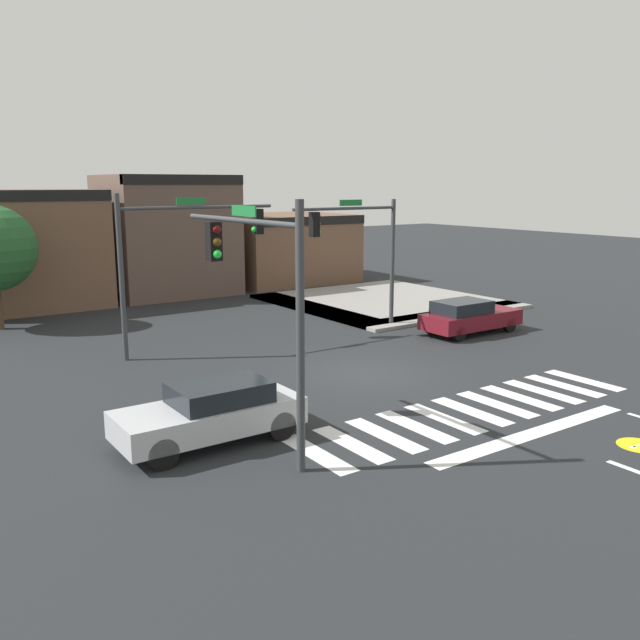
% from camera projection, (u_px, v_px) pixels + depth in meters
% --- Properties ---
extents(ground_plane, '(120.00, 120.00, 0.00)m').
position_uv_depth(ground_plane, '(366.00, 373.00, 21.51)').
color(ground_plane, '#232628').
extents(crosswalk_near, '(10.62, 2.56, 0.01)m').
position_uv_depth(crosswalk_near, '(471.00, 411.00, 17.89)').
color(crosswalk_near, silver).
rests_on(crosswalk_near, ground_plane).
extents(bike_detector_marking, '(0.98, 0.98, 0.01)m').
position_uv_depth(bike_detector_marking, '(639.00, 445.00, 15.55)').
color(bike_detector_marking, yellow).
rests_on(bike_detector_marking, ground_plane).
extents(curb_corner_northeast, '(10.00, 10.60, 0.15)m').
position_uv_depth(curb_corner_northeast, '(381.00, 303.00, 33.82)').
color(curb_corner_northeast, gray).
rests_on(curb_corner_northeast, ground_plane).
extents(storefront_row, '(22.55, 6.81, 6.46)m').
position_uv_depth(storefront_row, '(169.00, 243.00, 36.85)').
color(storefront_row, brown).
rests_on(storefront_row, ground_plane).
extents(traffic_signal_southwest, '(0.32, 5.20, 5.69)m').
position_uv_depth(traffic_signal_southwest, '(256.00, 279.00, 14.82)').
color(traffic_signal_southwest, '#383A3D').
rests_on(traffic_signal_southwest, ground_plane).
extents(traffic_signal_northeast, '(5.05, 0.32, 5.38)m').
position_uv_depth(traffic_signal_northeast, '(358.00, 240.00, 26.87)').
color(traffic_signal_northeast, '#383A3D').
rests_on(traffic_signal_northeast, ground_plane).
extents(traffic_signal_northwest, '(5.95, 0.32, 5.69)m').
position_uv_depth(traffic_signal_northwest, '(185.00, 243.00, 23.61)').
color(traffic_signal_northwest, '#383A3D').
rests_on(traffic_signal_northwest, ground_plane).
extents(car_silver, '(4.35, 1.78, 1.44)m').
position_uv_depth(car_silver, '(212.00, 412.00, 15.60)').
color(car_silver, '#B7BABF').
rests_on(car_silver, ground_plane).
extents(car_maroon, '(4.34, 1.72, 1.39)m').
position_uv_depth(car_maroon, '(469.00, 316.00, 27.06)').
color(car_maroon, maroon).
rests_on(car_maroon, ground_plane).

